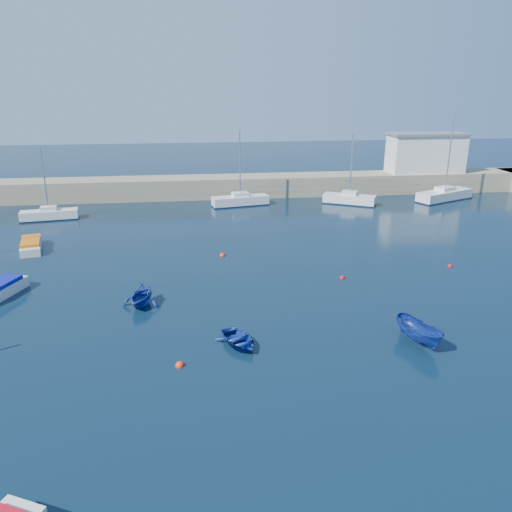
{
  "coord_description": "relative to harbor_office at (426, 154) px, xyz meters",
  "views": [
    {
      "loc": [
        -1.71,
        -19.31,
        14.23
      ],
      "look_at": [
        2.9,
        16.76,
        1.6
      ],
      "focal_mm": 35.0,
      "sensor_mm": 36.0,
      "label": 1
    }
  ],
  "objects": [
    {
      "name": "motorboat_2",
      "position": [
        -46.4,
        -20.37,
        -4.64
      ],
      "size": [
        2.7,
        4.97,
        0.97
      ],
      "rotation": [
        0.0,
        0.0,
        0.23
      ],
      "color": "silver",
      "rests_on": "ground"
    },
    {
      "name": "buoy_4",
      "position": [
        -11.02,
        -29.28,
        -5.1
      ],
      "size": [
        0.41,
        0.41,
        0.41
      ],
      "primitive_type": "sphere",
      "color": "#B70D12",
      "rests_on": "ground"
    },
    {
      "name": "dinghy_right",
      "position": [
        -19.17,
        -41.16,
        -4.42
      ],
      "size": [
        2.34,
        3.75,
        1.36
      ],
      "primitive_type": "imported",
      "rotation": [
        0.0,
        0.0,
        0.31
      ],
      "color": "navy",
      "rests_on": "ground"
    },
    {
      "name": "ground",
      "position": [
        -30.0,
        -46.0,
        -5.1
      ],
      "size": [
        220.0,
        220.0,
        0.0
      ],
      "primitive_type": "plane",
      "color": "black",
      "rests_on": "ground"
    },
    {
      "name": "sailboat_8",
      "position": [
        0.21,
        -6.05,
        -4.41
      ],
      "size": [
        8.42,
        5.52,
        10.69
      ],
      "rotation": [
        0.0,
        0.0,
        2.0
      ],
      "color": "silver",
      "rests_on": "ground"
    },
    {
      "name": "motorboat_1",
      "position": [
        -45.5,
        -30.88,
        -4.61
      ],
      "size": [
        2.9,
        4.52,
        1.05
      ],
      "rotation": [
        0.0,
        0.0,
        -0.36
      ],
      "color": "silver",
      "rests_on": "ground"
    },
    {
      "name": "sailboat_5",
      "position": [
        -47.48,
        -9.72,
        -4.5
      ],
      "size": [
        6.15,
        2.55,
        7.93
      ],
      "rotation": [
        0.0,
        0.0,
        1.72
      ],
      "color": "silver",
      "rests_on": "ground"
    },
    {
      "name": "sailboat_7",
      "position": [
        -12.55,
        -6.62,
        -4.44
      ],
      "size": [
        6.41,
        4.65,
        8.48
      ],
      "rotation": [
        0.0,
        0.0,
        1.06
      ],
      "color": "silver",
      "rests_on": "ground"
    },
    {
      "name": "buoy_1",
      "position": [
        -20.57,
        -30.71,
        -5.1
      ],
      "size": [
        0.42,
        0.42,
        0.42
      ],
      "primitive_type": "sphere",
      "color": "#B70D12",
      "rests_on": "ground"
    },
    {
      "name": "dinghy_left",
      "position": [
        -35.46,
        -33.86,
        -4.31
      ],
      "size": [
        3.34,
        3.61,
        1.57
      ],
      "primitive_type": "imported",
      "rotation": [
        0.0,
        0.0,
        -0.3
      ],
      "color": "navy",
      "rests_on": "ground"
    },
    {
      "name": "dinghy_center",
      "position": [
        -29.47,
        -40.03,
        -4.79
      ],
      "size": [
        3.15,
        3.62,
        0.63
      ],
      "primitive_type": "imported",
      "rotation": [
        0.0,
        0.0,
        0.39
      ],
      "color": "navy",
      "rests_on": "ground"
    },
    {
      "name": "sailboat_6",
      "position": [
        -26.02,
        -5.63,
        -4.45
      ],
      "size": [
        7.12,
        3.24,
        9.07
      ],
      "rotation": [
        0.0,
        0.0,
        1.77
      ],
      "color": "silver",
      "rests_on": "ground"
    },
    {
      "name": "back_wall",
      "position": [
        -30.0,
        0.0,
        -3.8
      ],
      "size": [
        96.0,
        4.5,
        2.6
      ],
      "primitive_type": "cube",
      "color": "gray",
      "rests_on": "ground"
    },
    {
      "name": "buoy_0",
      "position": [
        -32.8,
        -41.84,
        -5.1
      ],
      "size": [
        0.49,
        0.49,
        0.49
      ],
      "primitive_type": "sphere",
      "color": "#FE250D",
      "rests_on": "ground"
    },
    {
      "name": "buoy_3",
      "position": [
        -29.4,
        -24.23,
        -5.1
      ],
      "size": [
        0.49,
        0.49,
        0.49
      ],
      "primitive_type": "sphere",
      "color": "#FE250D",
      "rests_on": "ground"
    },
    {
      "name": "harbor_office",
      "position": [
        0.0,
        0.0,
        0.0
      ],
      "size": [
        10.0,
        4.0,
        5.0
      ],
      "primitive_type": "cube",
      "color": "silver",
      "rests_on": "back_wall"
    }
  ]
}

